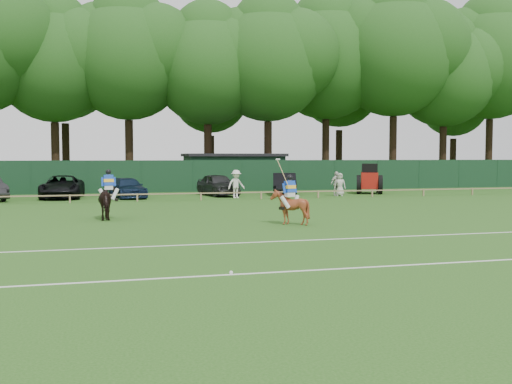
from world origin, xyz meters
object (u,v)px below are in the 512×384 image
object	(u,v)px
estate_black	(284,184)
spectator_mid	(336,184)
sedan_navy	(128,188)
utility_shed	(234,171)
hatch_grey	(218,185)
polo_ball	(231,273)
tractor	(369,179)
spectator_left	(236,184)
suv_black	(62,187)
spectator_right	(340,185)
horse_chestnut	(290,207)
horse_dark	(109,201)

from	to	relation	value
estate_black	spectator_mid	distance (m)	3.92
sedan_navy	utility_shed	size ratio (longest dim) A/B	0.54
hatch_grey	utility_shed	size ratio (longest dim) A/B	0.55
spectator_mid	polo_ball	world-z (taller)	spectator_mid
spectator_mid	tractor	xyz separation A→B (m)	(3.38, 1.59, 0.20)
estate_black	spectator_left	xyz separation A→B (m)	(-4.37, -2.94, 0.16)
polo_ball	utility_shed	world-z (taller)	utility_shed
spectator_left	estate_black	bearing A→B (deg)	18.43
sedan_navy	spectator_left	distance (m)	7.33
suv_black	utility_shed	size ratio (longest dim) A/B	0.65
suv_black	spectator_right	distance (m)	19.05
horse_chestnut	estate_black	world-z (taller)	estate_black
polo_ball	utility_shed	distance (m)	36.98
suv_black	spectator_left	world-z (taller)	spectator_left
tractor	polo_ball	bearing A→B (deg)	-97.06
sedan_navy	spectator_mid	size ratio (longest dim) A/B	2.63
horse_chestnut	spectator_mid	distance (m)	18.55
suv_black	tractor	distance (m)	22.07
sedan_navy	hatch_grey	bearing A→B (deg)	-4.61
utility_shed	tractor	distance (m)	12.08
estate_black	sedan_navy	bearing A→B (deg)	-159.33
spectator_mid	polo_ball	size ratio (longest dim) A/B	19.26
horse_dark	suv_black	size ratio (longest dim) A/B	0.36
sedan_navy	hatch_grey	size ratio (longest dim) A/B	0.99
horse_chestnut	tractor	bearing A→B (deg)	-137.18
horse_dark	suv_black	bearing A→B (deg)	-84.17
estate_black	utility_shed	xyz separation A→B (m)	(-2.00, 7.78, 0.75)
estate_black	spectator_mid	xyz separation A→B (m)	(3.06, -2.45, 0.08)
utility_shed	polo_ball	bearing A→B (deg)	-103.44
spectator_mid	spectator_left	bearing A→B (deg)	158.48
spectator_left	hatch_grey	bearing A→B (deg)	88.13
spectator_right	utility_shed	size ratio (longest dim) A/B	0.19
hatch_grey	spectator_right	xyz separation A→B (m)	(8.28, -2.55, 0.02)
spectator_right	polo_ball	xyz separation A→B (m)	(-13.83, -25.43, -0.77)
sedan_navy	polo_ball	bearing A→B (deg)	-98.43
spectator_mid	utility_shed	world-z (taller)	utility_shed
sedan_navy	spectator_right	distance (m)	14.74
estate_black	polo_ball	distance (m)	30.10
spectator_right	horse_dark	bearing A→B (deg)	-120.15
spectator_mid	spectator_right	xyz separation A→B (m)	(0.18, -0.29, -0.05)
horse_chestnut	hatch_grey	xyz separation A→B (m)	(0.87, 18.50, 0.06)
polo_ball	utility_shed	size ratio (longest dim) A/B	0.01
spectator_right	polo_ball	bearing A→B (deg)	-94.75
horse_dark	spectator_mid	bearing A→B (deg)	-147.27
horse_chestnut	spectator_left	distance (m)	15.82
suv_black	spectator_left	xyz separation A→B (m)	(11.24, -2.96, 0.18)
suv_black	spectator_right	world-z (taller)	spectator_right
horse_chestnut	sedan_navy	size ratio (longest dim) A/B	0.32
horse_chestnut	utility_shed	xyz separation A→B (m)	(3.91, 26.46, 0.81)
spectator_left	tractor	size ratio (longest dim) A/B	0.59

